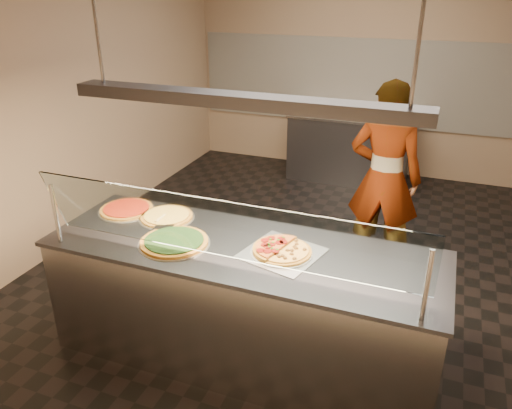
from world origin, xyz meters
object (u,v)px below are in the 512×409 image
at_px(pizza_tomato, 127,209).
at_px(half_pizza_sausage, 296,252).
at_px(pizza_spinach, 174,241).
at_px(serving_counter, 243,302).
at_px(prep_table, 349,147).
at_px(worker, 384,179).
at_px(half_pizza_pepperoni, 269,246).
at_px(pizza_cheese, 167,216).
at_px(sneeze_guard, 220,230).
at_px(heat_lamp_housing, 240,101).
at_px(perforated_tray, 282,252).
at_px(pizza_spatula, 162,221).

bearing_deg(pizza_tomato, half_pizza_sausage, -7.96).
bearing_deg(pizza_spinach, serving_counter, 15.31).
relative_size(pizza_tomato, prep_table, 0.27).
height_order(pizza_spinach, worker, worker).
bearing_deg(half_pizza_pepperoni, prep_table, 93.13).
bearing_deg(pizza_cheese, serving_counter, -16.91).
relative_size(sneeze_guard, half_pizza_sausage, 5.90).
bearing_deg(half_pizza_sausage, half_pizza_pepperoni, 179.61).
bearing_deg(heat_lamp_housing, worker, 66.28).
xyz_separation_m(perforated_tray, half_pizza_sausage, (0.10, -0.00, 0.02)).
bearing_deg(prep_table, pizza_spatula, -99.80).
bearing_deg(half_pizza_pepperoni, sneeze_guard, -117.89).
relative_size(half_pizza_sausage, worker, 0.23).
bearing_deg(serving_counter, pizza_spinach, -164.69).
height_order(pizza_spatula, prep_table, pizza_spatula).
bearing_deg(serving_counter, heat_lamp_housing, -93.58).
relative_size(pizza_spinach, pizza_cheese, 1.18).
relative_size(half_pizza_sausage, pizza_cheese, 1.00).
height_order(serving_counter, heat_lamp_housing, heat_lamp_housing).
relative_size(serving_counter, pizza_cheese, 6.47).
bearing_deg(half_pizza_pepperoni, half_pizza_sausage, -0.39).
relative_size(pizza_tomato, pizza_spatula, 1.90).
bearing_deg(pizza_tomato, half_pizza_pepperoni, -9.07).
xyz_separation_m(half_pizza_pepperoni, prep_table, (-0.22, 3.97, -0.50)).
xyz_separation_m(half_pizza_sausage, prep_table, (-0.41, 3.97, -0.49)).
relative_size(sneeze_guard, worker, 1.37).
bearing_deg(sneeze_guard, half_pizza_sausage, 43.22).
distance_m(serving_counter, worker, 1.90).
bearing_deg(half_pizza_sausage, pizza_tomato, 172.04).
xyz_separation_m(serving_counter, half_pizza_pepperoni, (0.19, 0.02, 0.50)).
distance_m(serving_counter, prep_table, 3.98).
bearing_deg(serving_counter, worker, 66.28).
bearing_deg(half_pizza_sausage, worker, 77.87).
relative_size(pizza_spatula, prep_table, 0.14).
bearing_deg(sneeze_guard, perforated_tray, 51.57).
relative_size(perforated_tray, half_pizza_pepperoni, 1.35).
relative_size(serving_counter, sneeze_guard, 1.09).
bearing_deg(pizza_cheese, pizza_spinach, -52.87).
distance_m(pizza_cheese, pizza_spatula, 0.13).
bearing_deg(half_pizza_sausage, perforated_tray, 179.28).
height_order(half_pizza_sausage, pizza_tomato, half_pizza_sausage).
xyz_separation_m(pizza_spatula, worker, (1.44, 1.58, -0.03)).
bearing_deg(pizza_spinach, pizza_tomato, 151.16).
relative_size(serving_counter, half_pizza_sausage, 6.46).
relative_size(pizza_spinach, worker, 0.27).
height_order(half_pizza_pepperoni, pizza_spatula, half_pizza_pepperoni).
relative_size(perforated_tray, pizza_tomato, 1.30).
bearing_deg(worker, prep_table, -68.71).
height_order(half_pizza_sausage, pizza_spatula, half_pizza_sausage).
height_order(prep_table, heat_lamp_housing, heat_lamp_housing).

